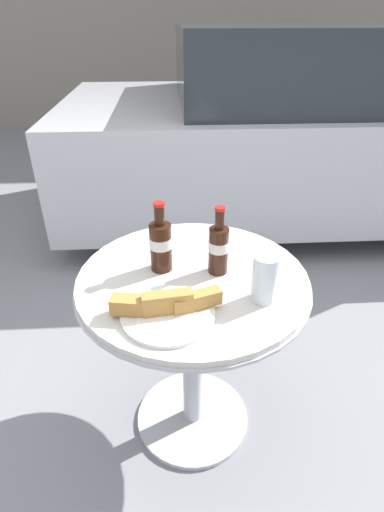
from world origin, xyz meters
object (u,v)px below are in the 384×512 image
object	(u,v)px
bistro_table	(193,319)
cola_bottle_left	(161,244)
drinking_glass	(264,280)
lunch_plate_near	(167,309)
parked_car	(326,132)
cola_bottle_right	(218,247)

from	to	relation	value
bistro_table	cola_bottle_left	world-z (taller)	cola_bottle_left
bistro_table	drinking_glass	distance (m)	0.33
drinking_glass	lunch_plate_near	world-z (taller)	drinking_glass
bistro_table	parked_car	distance (m)	2.20
lunch_plate_near	drinking_glass	bearing A→B (deg)	11.15
cola_bottle_left	drinking_glass	size ratio (longest dim) A/B	1.59
drinking_glass	lunch_plate_near	bearing A→B (deg)	-168.85
cola_bottle_right	lunch_plate_near	size ratio (longest dim) A/B	0.73
cola_bottle_right	parked_car	size ratio (longest dim) A/B	0.06
drinking_glass	lunch_plate_near	size ratio (longest dim) A/B	0.47
cola_bottle_left	drinking_glass	xyz separation A→B (m)	(0.29, -0.18, -0.02)
bistro_table	drinking_glass	xyz separation A→B (m)	(0.19, -0.13, 0.24)
cola_bottle_left	parked_car	distance (m)	2.21
lunch_plate_near	cola_bottle_right	bearing A→B (deg)	51.74
lunch_plate_near	bistro_table	bearing A→B (deg)	66.21
cola_bottle_left	cola_bottle_right	world-z (taller)	cola_bottle_left
parked_car	cola_bottle_left	bearing A→B (deg)	-122.87
bistro_table	cola_bottle_left	xyz separation A→B (m)	(-0.10, 0.05, 0.26)
parked_car	drinking_glass	bearing A→B (deg)	-114.21
bistro_table	drinking_glass	world-z (taller)	drinking_glass
bistro_table	cola_bottle_left	bearing A→B (deg)	153.18
cola_bottle_right	drinking_glass	size ratio (longest dim) A/B	1.55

